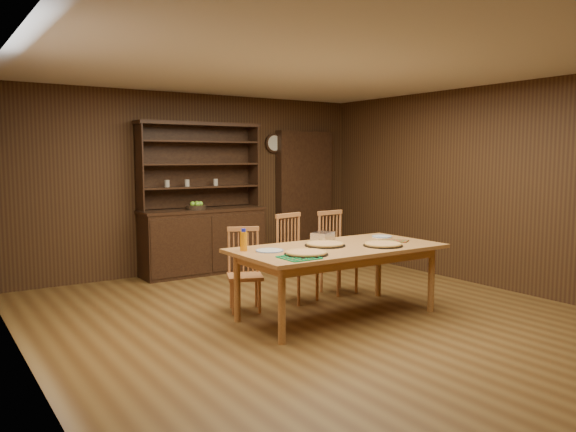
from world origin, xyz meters
TOP-DOWN VIEW (x-y plane):
  - floor at (0.00, 0.00)m, footprint 6.00×6.00m
  - room_shell at (0.00, 0.00)m, footprint 6.00×6.00m
  - china_hutch at (-0.00, 2.75)m, footprint 1.84×0.52m
  - doorway at (1.90, 2.90)m, footprint 1.00×0.18m
  - wall_clock at (1.35, 2.96)m, footprint 0.30×0.05m
  - dining_table at (0.21, -0.10)m, footprint 2.20×1.10m
  - chair_left at (-0.46, 0.70)m, footprint 0.48×0.47m
  - chair_center at (0.23, 0.74)m, footprint 0.49×0.48m
  - chair_right at (0.88, 0.79)m, footprint 0.45×0.43m
  - pizza_left at (-0.35, -0.32)m, footprint 0.42×0.42m
  - pizza_right at (0.63, -0.34)m, footprint 0.41×0.41m
  - pizza_center at (0.13, 0.01)m, footprint 0.43×0.43m
  - cooling_rack at (-0.51, -0.43)m, footprint 0.40×0.40m
  - plate_left at (-0.54, 0.03)m, footprint 0.28×0.28m
  - plate_right at (1.07, 0.15)m, footprint 0.23×0.23m
  - foil_dish at (0.31, 0.28)m, footprint 0.31×0.27m
  - juice_bottle at (-0.74, 0.21)m, footprint 0.07×0.07m
  - pot_holder_a at (1.00, -0.20)m, footprint 0.24×0.24m
  - pot_holder_b at (0.93, -0.14)m, footprint 0.20×0.20m
  - fruit_bowl at (-0.12, 2.69)m, footprint 0.29×0.29m

SIDE VIEW (x-z plane):
  - floor at x=0.00m, z-range 0.00..0.00m
  - chair_left at x=-0.46m, z-range 0.02..0.94m
  - chair_right at x=0.88m, z-range 0.03..1.04m
  - chair_center at x=0.23m, z-range 0.03..1.05m
  - china_hutch at x=0.00m, z-range -0.49..1.68m
  - dining_table at x=0.21m, z-range 0.31..1.06m
  - pot_holder_a at x=1.00m, z-range 0.75..0.76m
  - cooling_rack at x=-0.51m, z-range 0.75..0.76m
  - pot_holder_b at x=0.93m, z-range 0.75..0.77m
  - plate_left at x=-0.54m, z-range 0.75..0.77m
  - plate_right at x=1.07m, z-range 0.75..0.77m
  - pizza_center at x=0.13m, z-range 0.75..0.79m
  - pizza_left at x=-0.35m, z-range 0.75..0.79m
  - pizza_right at x=0.63m, z-range 0.75..0.79m
  - foil_dish at x=0.31m, z-range 0.75..0.85m
  - juice_bottle at x=-0.74m, z-range 0.74..0.96m
  - fruit_bowl at x=-0.12m, z-range 0.92..1.04m
  - doorway at x=1.90m, z-range 0.00..2.10m
  - room_shell at x=0.00m, z-range -1.42..4.58m
  - wall_clock at x=1.35m, z-range 1.75..2.05m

